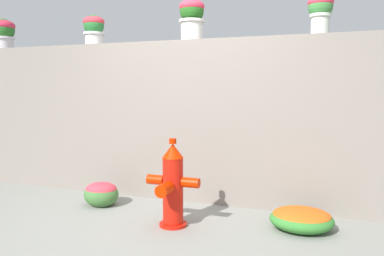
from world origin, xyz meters
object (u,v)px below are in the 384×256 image
at_px(potted_plant_2, 192,16).
at_px(flower_bush_left, 101,193).
at_px(potted_plant_0, 3,32).
at_px(potted_plant_1, 94,28).
at_px(fire_hydrant, 172,186).
at_px(potted_plant_3, 320,10).
at_px(flower_bush_right, 301,218).

distance_m(potted_plant_2, flower_bush_left, 2.28).
bearing_deg(flower_bush_left, potted_plant_0, 162.23).
relative_size(potted_plant_2, flower_bush_left, 1.19).
xyz_separation_m(potted_plant_1, fire_hydrant, (1.50, -0.97, -1.70)).
bearing_deg(potted_plant_0, potted_plant_1, -0.46).
bearing_deg(potted_plant_0, potted_plant_3, -0.12).
distance_m(potted_plant_1, fire_hydrant, 2.47).
distance_m(potted_plant_1, flower_bush_left, 2.10).
height_order(potted_plant_0, potted_plant_3, potted_plant_0).
bearing_deg(fire_hydrant, potted_plant_1, 147.16).
distance_m(potted_plant_2, potted_plant_3, 1.41).
bearing_deg(flower_bush_right, fire_hydrant, -163.88).
bearing_deg(potted_plant_1, flower_bush_left, -53.06).
bearing_deg(fire_hydrant, flower_bush_right, 16.12).
height_order(potted_plant_2, fire_hydrant, potted_plant_2).
bearing_deg(potted_plant_0, potted_plant_2, -0.37).
distance_m(potted_plant_3, flower_bush_left, 3.09).
height_order(potted_plant_3, fire_hydrant, potted_plant_3).
distance_m(flower_bush_left, flower_bush_right, 2.20).
xyz_separation_m(potted_plant_0, potted_plant_3, (4.26, -0.01, 0.01)).
height_order(potted_plant_3, flower_bush_right, potted_plant_3).
bearing_deg(potted_plant_2, potted_plant_1, 179.72).
bearing_deg(flower_bush_left, potted_plant_3, 15.34).
bearing_deg(flower_bush_left, potted_plant_1, 126.94).
bearing_deg(potted_plant_3, flower_bush_right, -97.28).
relative_size(potted_plant_0, potted_plant_1, 1.13).
distance_m(potted_plant_0, flower_bush_left, 2.87).
bearing_deg(potted_plant_2, potted_plant_0, 179.63).
bearing_deg(potted_plant_2, potted_plant_3, 0.40).
relative_size(fire_hydrant, flower_bush_left, 2.13).
distance_m(potted_plant_1, potted_plant_3, 2.75).
distance_m(potted_plant_0, potted_plant_2, 2.85).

